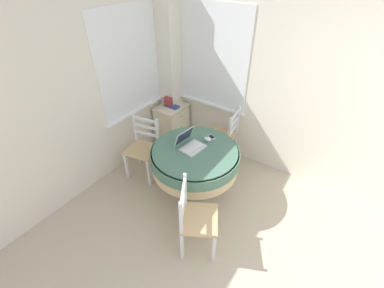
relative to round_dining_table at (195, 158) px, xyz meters
The scene contains 11 objects.
corner_room_shell 0.75m from the round_dining_table, ahead, with size 4.22×5.18×2.55m.
round_dining_table is the anchor object (origin of this frame).
laptop 0.20m from the round_dining_table, 82.30° to the left, with size 0.33×0.33×0.22m.
computer_mouse 0.30m from the round_dining_table, ahead, with size 0.07×0.10×0.05m.
cell_phone 0.37m from the round_dining_table, ahead, with size 0.10×0.13×0.01m.
dining_chair_near_back_window 0.84m from the round_dining_table, 96.82° to the left, with size 0.46×0.49×0.90m.
dining_chair_near_right_window 0.84m from the round_dining_table, ahead, with size 0.47×0.44×0.90m.
dining_chair_camera_near 0.83m from the round_dining_table, 145.05° to the right, with size 0.56×0.54×0.90m.
corner_cabinet 1.33m from the round_dining_table, 51.98° to the left, with size 0.51×0.43×0.66m.
storage_box 1.37m from the round_dining_table, 51.27° to the left, with size 0.21×0.13×0.16m.
book_on_cabinet 1.28m from the round_dining_table, 51.43° to the left, with size 0.13×0.23×0.02m.
Camera 1 is at (-1.19, 0.64, 2.67)m, focal length 24.00 mm.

